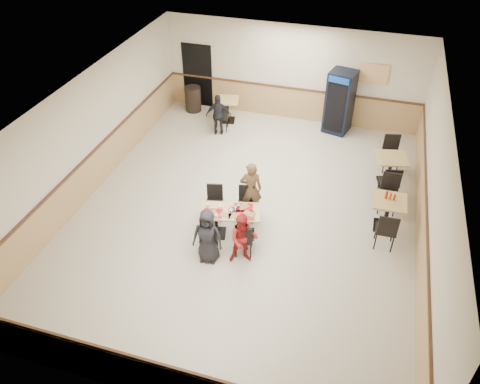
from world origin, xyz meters
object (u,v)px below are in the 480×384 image
(diner_man_opposite, at_px, (251,189))
(pepsi_cooler, at_px, (340,102))
(side_table_near, at_px, (388,210))
(back_table, at_px, (227,107))
(lone_diner, at_px, (219,115))
(side_table_far, at_px, (390,166))
(trash_bin, at_px, (193,99))
(diner_woman_right, at_px, (243,239))
(main_table, at_px, (231,219))
(diner_woman_left, at_px, (208,236))

(diner_man_opposite, height_order, pepsi_cooler, pepsi_cooler)
(side_table_near, relative_size, back_table, 0.96)
(lone_diner, xyz_separation_m, side_table_far, (5.06, -1.14, -0.11))
(side_table_near, bearing_deg, trash_bin, 146.92)
(side_table_far, bearing_deg, back_table, 158.54)
(diner_woman_right, xyz_separation_m, diner_man_opposite, (-0.28, 1.57, 0.10))
(lone_diner, distance_m, trash_bin, 1.78)
(diner_man_opposite, bearing_deg, lone_diner, -76.25)
(diner_man_opposite, height_order, trash_bin, diner_man_opposite)
(diner_man_opposite, bearing_deg, side_table_near, 170.99)
(back_table, distance_m, pepsi_cooler, 3.46)
(back_table, bearing_deg, pepsi_cooler, 6.58)
(diner_woman_right, height_order, lone_diner, lone_diner)
(diner_woman_right, xyz_separation_m, pepsi_cooler, (1.19, 6.17, 0.34))
(main_table, xyz_separation_m, lone_diner, (-1.71, 4.23, 0.17))
(diner_woman_right, bearing_deg, diner_man_opposite, 80.17)
(diner_woman_left, height_order, lone_diner, diner_woman_left)
(lone_diner, height_order, back_table, lone_diner)
(back_table, bearing_deg, diner_woman_right, -69.00)
(main_table, relative_size, side_table_near, 1.80)
(main_table, height_order, diner_woman_left, diner_woman_left)
(lone_diner, distance_m, pepsi_cooler, 3.64)
(side_table_near, height_order, trash_bin, trash_bin)
(diner_woman_left, height_order, side_table_far, diner_woman_left)
(diner_man_opposite, distance_m, side_table_near, 3.17)
(diner_woman_right, bearing_deg, side_table_near, 14.66)
(diner_woman_right, distance_m, trash_bin, 7.07)
(diner_man_opposite, xyz_separation_m, side_table_far, (3.12, 2.22, -0.19))
(diner_woman_right, relative_size, lone_diner, 0.97)
(diner_man_opposite, xyz_separation_m, trash_bin, (-3.24, 4.56, -0.31))
(diner_woman_left, distance_m, diner_man_opposite, 1.80)
(lone_diner, bearing_deg, main_table, 95.80)
(side_table_near, height_order, pepsi_cooler, pepsi_cooler)
(side_table_near, relative_size, side_table_far, 0.89)
(main_table, xyz_separation_m, back_table, (-1.71, 5.08, 0.03))
(diner_man_opposite, bearing_deg, diner_woman_right, 83.80)
(diner_woman_right, relative_size, diner_man_opposite, 0.86)
(diner_man_opposite, distance_m, lone_diner, 3.88)
(main_table, height_order, back_table, back_table)
(diner_man_opposite, xyz_separation_m, side_table_near, (3.14, 0.40, -0.20))
(side_table_near, distance_m, pepsi_cooler, 4.54)
(lone_diner, bearing_deg, diner_man_opposite, 103.75)
(diner_woman_left, relative_size, diner_man_opposite, 0.91)
(lone_diner, height_order, pepsi_cooler, pepsi_cooler)
(main_table, distance_m, diner_woman_right, 0.87)
(diner_woman_left, relative_size, trash_bin, 1.60)
(diner_woman_left, relative_size, pepsi_cooler, 0.68)
(lone_diner, height_order, trash_bin, lone_diner)
(diner_woman_left, xyz_separation_m, diner_woman_right, (0.73, 0.17, -0.03))
(back_table, bearing_deg, lone_diner, -90.00)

